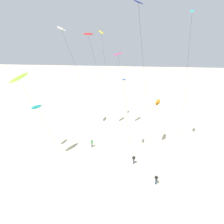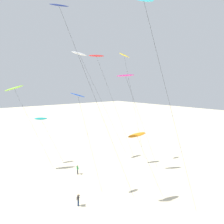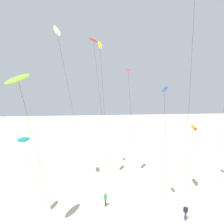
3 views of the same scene
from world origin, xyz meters
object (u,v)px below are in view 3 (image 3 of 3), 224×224
Objects in this scene: kite_lime at (18,80)px; kite_flyer_nearest at (186,212)px; kite_teal at (24,140)px; kite_yellow at (100,48)px; kite_blue at (165,92)px; kite_magenta at (128,71)px; kite_white at (57,32)px; kite_orange at (194,128)px; kite_flyer_middle at (105,199)px; kite_red at (94,42)px.

kite_lime is 9.42× the size of kite_flyer_nearest.
kite_yellow is (9.23, 13.54, 11.92)m from kite_teal.
kite_lime is 15.08m from kite_blue.
kite_blue is at bearing -79.64° from kite_magenta.
kite_white is (-10.05, -3.16, 4.58)m from kite_magenta.
kite_teal is at bearing -141.75° from kite_magenta.
kite_yellow reaches higher than kite_blue.
kite_orange is 14.90m from kite_flyer_middle.
kite_lime is 23.25m from kite_orange.
kite_orange is 5.77× the size of kite_flyer_nearest.
kite_flyer_nearest is (17.03, -1.56, -8.18)m from kite_teal.
kite_yellow is 13.11× the size of kite_flyer_middle.
kite_lime is at bearing -154.88° from kite_orange.
kite_teal reaches higher than kite_flyer_nearest.
kite_teal is 0.42× the size of kite_white.
kite_orange is at bearing -34.07° from kite_magenta.
kite_magenta is 10.51× the size of kite_flyer_middle.
kite_flyer_middle is (8.77, 2.96, -8.18)m from kite_teal.
kite_blue is at bearing -0.25° from kite_teal.
kite_flyer_middle is at bearing -120.42° from kite_magenta.
kite_lime is at bearing -115.34° from kite_yellow.
kite_yellow is 1.50× the size of kite_blue.
kite_lime is at bearing -129.85° from kite_magenta.
kite_orange is (11.79, -8.58, -11.85)m from kite_yellow.
kite_lime reaches higher than kite_flyer_middle.
kite_lime is at bearing -137.09° from kite_flyer_middle.
kite_white is 8.91m from kite_yellow.
kite_magenta is at bearing 23.55° from kite_red.
kite_magenta is 11.49m from kite_white.
kite_red reaches higher than kite_flyer_nearest.
kite_magenta reaches higher than kite_flyer_nearest.
kite_flyer_nearest is at bearing -36.30° from kite_blue.
kite_orange is at bearing 58.52° from kite_flyer_nearest.
kite_flyer_nearest is (16.38, 3.03, -14.09)m from kite_lime.
kite_red is 23.87m from kite_flyer_nearest.
kite_magenta reaches higher than kite_blue.
kite_teal is 18.95m from kite_flyer_nearest.
kite_magenta is at bearing 100.36° from kite_blue.
kite_flyer_middle is (-6.22, 3.02, -13.05)m from kite_blue.
kite_lime is at bearing -101.54° from kite_white.
kite_yellow is at bearing 87.49° from kite_flyer_middle.
kite_magenta reaches higher than kite_teal.
kite_lime is 21.82m from kite_flyer_nearest.
kite_yellow is at bearing 64.66° from kite_lime.
kite_red is (7.16, 12.61, 5.73)m from kite_lime.
kite_blue reaches higher than kite_flyer_nearest.
kite_magenta reaches higher than kite_lime.
kite_flyer_nearest is at bearing -121.48° from kite_orange.
kite_white is 22.02m from kite_orange.
kite_magenta is 0.80× the size of kite_yellow.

